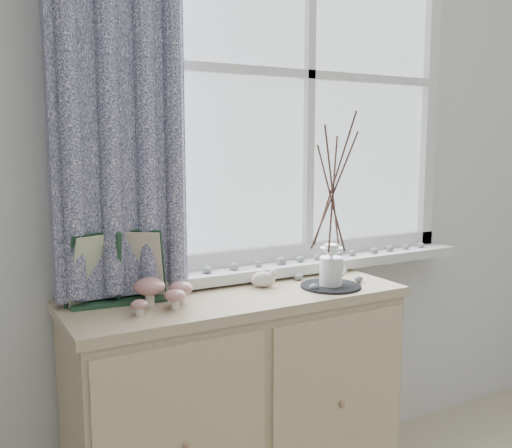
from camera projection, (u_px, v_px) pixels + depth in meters
name	position (u px, v px, depth m)	size (l,w,h in m)	color
sideboard	(238.00, 408.00, 2.06)	(1.20, 0.45, 0.85)	#CDB18F
botanical_book	(120.00, 268.00, 1.84)	(0.36, 0.13, 0.25)	#1F412A
toadstool_cluster	(161.00, 291.00, 1.83)	(0.23, 0.16, 0.09)	white
wooden_eggs	(253.00, 276.00, 2.14)	(0.10, 0.12, 0.07)	tan
songbird_figurine	(263.00, 278.00, 2.09)	(0.13, 0.06, 0.07)	silver
crocheted_doily	(331.00, 286.00, 2.09)	(0.22, 0.22, 0.01)	black
twig_pitcher	(333.00, 187.00, 2.04)	(0.27, 0.27, 0.64)	white
sideboard_pebbles	(324.00, 281.00, 2.14)	(0.26, 0.19, 0.02)	gray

